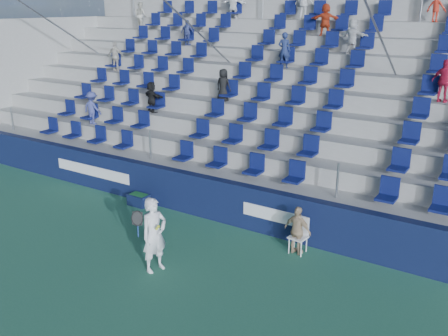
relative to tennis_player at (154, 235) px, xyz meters
The scene contains 7 objects.
ground 0.88m from the tennis_player, 151.76° to the right, with size 70.00×70.00×0.00m, color #307052.
sponsor_wall 3.11m from the tennis_player, 91.87° to the left, with size 24.00×0.32×1.20m.
grandstand 8.28m from the tennis_player, 90.74° to the left, with size 24.00×8.17×6.63m.
tennis_player is the anchor object (origin of this frame).
line_judge_chair 3.54m from the tennis_player, 47.33° to the left, with size 0.44×0.45×0.90m.
line_judge 3.43m from the tennis_player, 45.70° to the left, with size 0.71×0.30×1.22m, color tan.
ball_bin 4.03m from the tennis_player, 137.23° to the left, with size 0.63×0.42×0.35m.
Camera 1 is at (6.85, -7.61, 5.78)m, focal length 40.00 mm.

